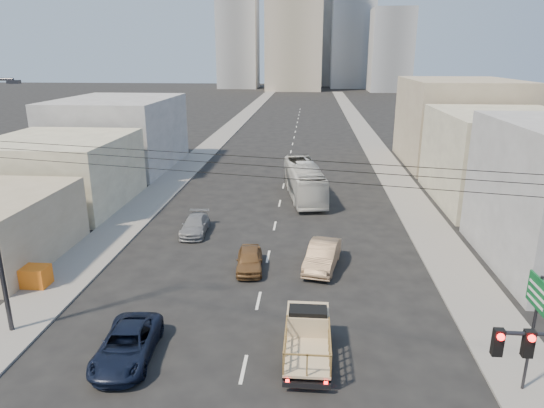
# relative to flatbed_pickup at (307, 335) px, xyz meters

# --- Properties ---
(ground) EXTENTS (420.00, 420.00, 0.00)m
(ground) POSITION_rel_flatbed_pickup_xyz_m (-2.67, -3.09, -1.09)
(ground) COLOR black
(ground) RESTS_ON ground
(sidewalk_left) EXTENTS (3.50, 180.00, 0.12)m
(sidewalk_left) POSITION_rel_flatbed_pickup_xyz_m (-14.42, 66.91, -1.03)
(sidewalk_left) COLOR gray
(sidewalk_left) RESTS_ON ground
(sidewalk_right) EXTENTS (3.50, 180.00, 0.12)m
(sidewalk_right) POSITION_rel_flatbed_pickup_xyz_m (9.08, 66.91, -1.03)
(sidewalk_right) COLOR gray
(sidewalk_right) RESTS_ON ground
(lane_dashes) EXTENTS (0.15, 104.00, 0.01)m
(lane_dashes) POSITION_rel_flatbed_pickup_xyz_m (-2.67, 49.91, -1.09)
(lane_dashes) COLOR silver
(lane_dashes) RESTS_ON ground
(flatbed_pickup) EXTENTS (1.95, 4.41, 1.90)m
(flatbed_pickup) POSITION_rel_flatbed_pickup_xyz_m (0.00, 0.00, 0.00)
(flatbed_pickup) COLOR tan
(flatbed_pickup) RESTS_ON ground
(navy_pickup) EXTENTS (2.61, 5.07, 1.37)m
(navy_pickup) POSITION_rel_flatbed_pickup_xyz_m (-7.82, -0.74, -0.41)
(navy_pickup) COLOR black
(navy_pickup) RESTS_ON ground
(city_bus) EXTENTS (4.33, 11.47, 3.12)m
(city_bus) POSITION_rel_flatbed_pickup_xyz_m (-0.55, 25.18, 0.46)
(city_bus) COLOR beige
(city_bus) RESTS_ON ground
(sedan_brown) EXTENTS (1.91, 4.02, 1.33)m
(sedan_brown) POSITION_rel_flatbed_pickup_xyz_m (-3.64, 8.82, -0.43)
(sedan_brown) COLOR brown
(sedan_brown) RESTS_ON ground
(sedan_tan) EXTENTS (2.60, 5.11, 1.61)m
(sedan_tan) POSITION_rel_flatbed_pickup_xyz_m (0.85, 9.47, -0.29)
(sedan_tan) COLOR #997859
(sedan_tan) RESTS_ON ground
(sedan_grey) EXTENTS (1.97, 4.44, 1.27)m
(sedan_grey) POSITION_rel_flatbed_pickup_xyz_m (-8.47, 14.84, -0.46)
(sedan_grey) COLOR gray
(sedan_grey) RESTS_ON ground
(green_sign) EXTENTS (0.18, 1.60, 5.00)m
(green_sign) POSITION_rel_flatbed_pickup_xyz_m (8.49, -1.59, 2.65)
(green_sign) COLOR #2D2D33
(green_sign) RESTS_ON ground
(overhead_wires) EXTENTS (23.01, 5.02, 0.72)m
(overhead_wires) POSITION_rel_flatbed_pickup_xyz_m (-2.67, -1.59, 7.87)
(overhead_wires) COLOR black
(overhead_wires) RESTS_ON ground
(crate_stack) EXTENTS (1.80, 1.20, 1.14)m
(crate_stack) POSITION_rel_flatbed_pickup_xyz_m (-15.67, 5.47, -0.40)
(crate_stack) COLOR orange
(crate_stack) RESTS_ON sidewalk_left
(bldg_right_mid) EXTENTS (11.00, 14.00, 8.00)m
(bldg_right_mid) POSITION_rel_flatbed_pickup_xyz_m (16.83, 24.91, 2.91)
(bldg_right_mid) COLOR #A59F85
(bldg_right_mid) RESTS_ON ground
(bldg_right_far) EXTENTS (12.00, 16.00, 10.00)m
(bldg_right_far) POSITION_rel_flatbed_pickup_xyz_m (17.33, 40.91, 3.91)
(bldg_right_far) COLOR tan
(bldg_right_far) RESTS_ON ground
(bldg_left_mid) EXTENTS (11.00, 12.00, 6.00)m
(bldg_left_mid) POSITION_rel_flatbed_pickup_xyz_m (-21.67, 20.91, 1.91)
(bldg_left_mid) COLOR #A59F85
(bldg_left_mid) RESTS_ON ground
(bldg_left_far) EXTENTS (12.00, 16.00, 8.00)m
(bldg_left_far) POSITION_rel_flatbed_pickup_xyz_m (-22.17, 35.91, 2.91)
(bldg_left_far) COLOR gray
(bldg_left_far) RESTS_ON ground
(high_rise_tower) EXTENTS (20.00, 20.00, 60.00)m
(high_rise_tower) POSITION_rel_flatbed_pickup_xyz_m (-6.67, 166.91, 28.91)
(high_rise_tower) COLOR tan
(high_rise_tower) RESTS_ON ground
(midrise_ne) EXTENTS (16.00, 16.00, 40.00)m
(midrise_ne) POSITION_rel_flatbed_pickup_xyz_m (15.33, 181.91, 18.91)
(midrise_ne) COLOR gray
(midrise_ne) RESTS_ON ground
(midrise_nw) EXTENTS (15.00, 15.00, 34.00)m
(midrise_nw) POSITION_rel_flatbed_pickup_xyz_m (-28.67, 176.91, 15.91)
(midrise_nw) COLOR gray
(midrise_nw) RESTS_ON ground
(midrise_back) EXTENTS (18.00, 18.00, 44.00)m
(midrise_back) POSITION_rel_flatbed_pickup_xyz_m (3.33, 196.91, 20.91)
(midrise_back) COLOR gray
(midrise_back) RESTS_ON ground
(midrise_east) EXTENTS (14.00, 14.00, 28.00)m
(midrise_east) POSITION_rel_flatbed_pickup_xyz_m (27.33, 161.91, 12.91)
(midrise_east) COLOR gray
(midrise_east) RESTS_ON ground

